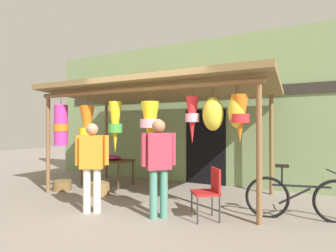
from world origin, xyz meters
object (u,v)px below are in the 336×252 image
object	(u,v)px
vendor_in_orange	(159,160)
parked_bicycle	(301,198)
folding_chair	(210,189)
customer_foreground	(92,160)
wicker_basket_spare	(62,185)
flower_heap_on_table	(108,157)
display_table	(108,162)
wicker_basket_by_table	(100,188)

from	to	relation	value
vendor_in_orange	parked_bicycle	bearing A→B (deg)	23.99
folding_chair	customer_foreground	world-z (taller)	customer_foreground
wicker_basket_spare	flower_heap_on_table	bearing A→B (deg)	59.37
folding_chair	parked_bicycle	world-z (taller)	parked_bicycle
display_table	folding_chair	distance (m)	3.52
display_table	parked_bicycle	xyz separation A→B (m)	(4.57, -0.76, -0.25)
flower_heap_on_table	vendor_in_orange	distance (m)	3.01
vendor_in_orange	customer_foreground	size ratio (longest dim) A/B	1.04
wicker_basket_spare	vendor_in_orange	size ratio (longest dim) A/B	0.27
vendor_in_orange	customer_foreground	bearing A→B (deg)	-167.62
folding_chair	wicker_basket_by_table	world-z (taller)	folding_chair
wicker_basket_by_table	parked_bicycle	distance (m)	4.05
display_table	vendor_in_orange	bearing A→B (deg)	-34.94
wicker_basket_spare	customer_foreground	xyz separation A→B (m)	(1.84, -1.00, 0.82)
folding_chair	parked_bicycle	bearing A→B (deg)	25.36
folding_chair	customer_foreground	size ratio (longest dim) A/B	0.53
display_table	flower_heap_on_table	xyz separation A→B (m)	(-0.01, 0.02, 0.13)
wicker_basket_spare	vendor_in_orange	world-z (taller)	vendor_in_orange
customer_foreground	vendor_in_orange	bearing A→B (deg)	12.38
flower_heap_on_table	vendor_in_orange	bearing A→B (deg)	-35.12
parked_bicycle	folding_chair	bearing A→B (deg)	-154.64
flower_heap_on_table	parked_bicycle	size ratio (longest dim) A/B	0.46
folding_chair	flower_heap_on_table	bearing A→B (deg)	156.37
vendor_in_orange	folding_chair	bearing A→B (deg)	21.57
flower_heap_on_table	folding_chair	bearing A→B (deg)	-23.63
parked_bicycle	wicker_basket_spare	bearing A→B (deg)	-177.72
folding_chair	customer_foreground	distance (m)	2.11
display_table	vendor_in_orange	xyz separation A→B (m)	(2.45, -1.71, 0.37)
display_table	wicker_basket_spare	bearing A→B (deg)	-121.47
folding_chair	wicker_basket_spare	distance (m)	3.87
flower_heap_on_table	wicker_basket_by_table	bearing A→B (deg)	-60.26
wicker_basket_by_table	vendor_in_orange	bearing A→B (deg)	-22.16
vendor_in_orange	customer_foreground	distance (m)	1.23
folding_chair	wicker_basket_spare	bearing A→B (deg)	173.58
vendor_in_orange	wicker_basket_by_table	bearing A→B (deg)	157.84
folding_chair	wicker_basket_by_table	bearing A→B (deg)	170.12
flower_heap_on_table	customer_foreground	world-z (taller)	customer_foreground
flower_heap_on_table	parked_bicycle	distance (m)	4.66
parked_bicycle	vendor_in_orange	bearing A→B (deg)	-156.01
flower_heap_on_table	wicker_basket_by_table	world-z (taller)	flower_heap_on_table
folding_chair	wicker_basket_spare	world-z (taller)	folding_chair
folding_chair	vendor_in_orange	bearing A→B (deg)	-158.43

